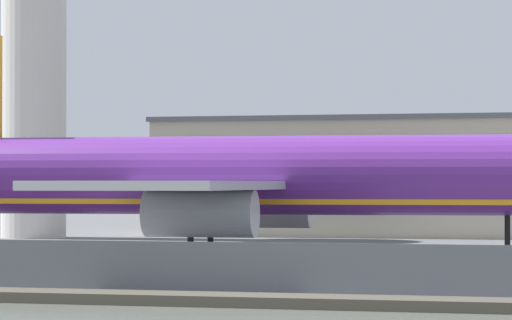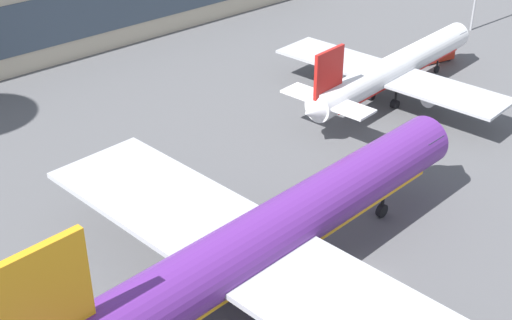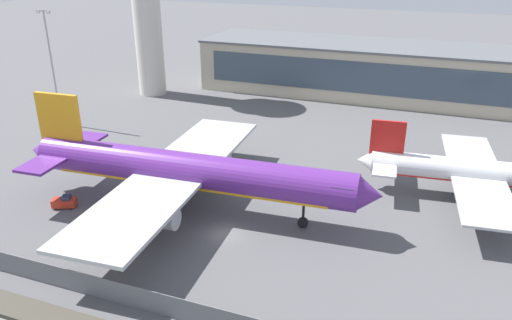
{
  "view_description": "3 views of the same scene",
  "coord_description": "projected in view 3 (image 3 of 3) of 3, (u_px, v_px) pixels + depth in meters",
  "views": [
    {
      "loc": [
        17.87,
        -85.03,
        5.5
      ],
      "look_at": [
        -7.03,
        5.3,
        6.95
      ],
      "focal_mm": 105.0,
      "sensor_mm": 36.0,
      "label": 1
    },
    {
      "loc": [
        -39.01,
        -29.25,
        39.35
      ],
      "look_at": [
        1.64,
        15.86,
        4.51
      ],
      "focal_mm": 50.0,
      "sensor_mm": 36.0,
      "label": 2
    },
    {
      "loc": [
        22.79,
        -49.64,
        33.98
      ],
      "look_at": [
        -1.48,
        14.64,
        4.25
      ],
      "focal_mm": 35.0,
      "sensor_mm": 36.0,
      "label": 3
    }
  ],
  "objects": [
    {
      "name": "ground_plane",
      "position": [
        226.0,
        235.0,
        63.51
      ],
      "size": [
        500.0,
        500.0,
        0.0
      ],
      "primitive_type": "plane",
      "color": "#565659"
    },
    {
      "name": "perimeter_fence",
      "position": [
        161.0,
        304.0,
        49.24
      ],
      "size": [
        280.0,
        0.1,
        2.66
      ],
      "color": "slate",
      "rests_on": "ground"
    },
    {
      "name": "cargo_jet_purple",
      "position": [
        185.0,
        171.0,
        67.48
      ],
      "size": [
        51.13,
        43.8,
        15.13
      ],
      "color": "#602889",
      "rests_on": "ground"
    },
    {
      "name": "passenger_jet_white_red",
      "position": [
        485.0,
        173.0,
        70.73
      ],
      "size": [
        37.06,
        31.97,
        10.88
      ],
      "color": "white",
      "rests_on": "ground"
    },
    {
      "name": "baggage_tug",
      "position": [
        64.0,
        202.0,
        69.9
      ],
      "size": [
        3.57,
        2.74,
        1.8
      ],
      "color": "red",
      "rests_on": "ground"
    },
    {
      "name": "terminal_building",
      "position": [
        394.0,
        72.0,
        118.65
      ],
      "size": [
        93.13,
        21.01,
        12.37
      ],
      "color": "#BCB299",
      "rests_on": "ground"
    },
    {
      "name": "apron_light_mast_apron_west",
      "position": [
        52.0,
        63.0,
        97.95
      ],
      "size": [
        3.2,
        0.4,
        22.76
      ],
      "color": "#A8A8AD",
      "rests_on": "ground"
    }
  ]
}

